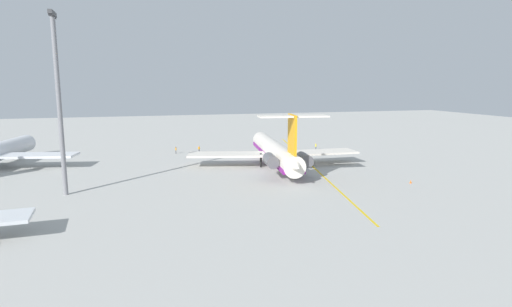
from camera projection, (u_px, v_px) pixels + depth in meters
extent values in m
plane|color=#ADADA8|center=(319.00, 161.00, 92.56)|extent=(290.61, 290.61, 0.00)
cylinder|color=silver|center=(274.00, 151.00, 87.21)|extent=(35.97, 8.53, 3.82)
cone|color=silver|center=(261.00, 139.00, 104.65)|extent=(4.43, 4.16, 3.66)
cone|color=silver|center=(295.00, 166.00, 69.70)|extent=(5.95, 3.95, 3.24)
cube|color=#7A197F|center=(274.00, 155.00, 87.35)|extent=(35.19, 8.50, 0.84)
cube|color=silver|center=(227.00, 154.00, 86.64)|extent=(9.54, 16.86, 0.38)
cube|color=silver|center=(319.00, 152.00, 89.54)|extent=(6.41, 16.06, 0.38)
cylinder|color=#515156|center=(271.00, 160.00, 74.69)|extent=(5.02, 2.83, 2.21)
cube|color=silver|center=(274.00, 160.00, 74.79)|extent=(3.00, 1.59, 0.46)
cylinder|color=#515156|center=(304.00, 159.00, 75.59)|extent=(5.02, 2.83, 2.21)
cube|color=silver|center=(301.00, 160.00, 75.49)|extent=(3.00, 1.59, 0.46)
cube|color=orange|center=(292.00, 134.00, 71.21)|extent=(5.17, 1.06, 6.76)
cube|color=silver|center=(275.00, 116.00, 69.86)|extent=(4.29, 5.99, 0.27)
cube|color=silver|center=(311.00, 116.00, 70.76)|extent=(4.29, 5.99, 0.27)
cylinder|color=black|center=(265.00, 151.00, 98.15)|extent=(0.42, 0.42, 2.89)
cylinder|color=black|center=(261.00, 160.00, 85.88)|extent=(0.42, 0.42, 2.89)
cylinder|color=black|center=(290.00, 160.00, 86.78)|extent=(0.42, 0.42, 2.89)
cone|color=silver|center=(27.00, 143.00, 100.27)|extent=(3.85, 4.24, 3.67)
cube|color=silver|center=(38.00, 155.00, 85.14)|extent=(8.55, 15.59, 0.46)
cylinder|color=black|center=(176.00, 152.00, 102.91)|extent=(0.10, 0.10, 0.79)
cylinder|color=black|center=(176.00, 152.00, 103.04)|extent=(0.10, 0.10, 0.79)
cylinder|color=orange|center=(176.00, 149.00, 102.85)|extent=(0.27, 0.27, 0.63)
sphere|color=brown|center=(176.00, 147.00, 102.78)|extent=(0.25, 0.25, 0.25)
cylinder|color=orange|center=(176.00, 149.00, 102.69)|extent=(0.07, 0.07, 0.53)
cylinder|color=orange|center=(176.00, 149.00, 103.01)|extent=(0.07, 0.07, 0.53)
cylinder|color=black|center=(199.00, 151.00, 104.49)|extent=(0.10, 0.10, 0.79)
cylinder|color=black|center=(199.00, 151.00, 104.46)|extent=(0.10, 0.10, 0.79)
cylinder|color=orange|center=(199.00, 148.00, 104.36)|extent=(0.27, 0.27, 0.63)
sphere|color=tan|center=(199.00, 146.00, 104.29)|extent=(0.25, 0.25, 0.25)
cylinder|color=orange|center=(200.00, 148.00, 104.39)|extent=(0.07, 0.07, 0.53)
cylinder|color=orange|center=(198.00, 148.00, 104.32)|extent=(0.07, 0.07, 0.53)
cylinder|color=black|center=(316.00, 148.00, 108.42)|extent=(0.11, 0.11, 0.85)
cylinder|color=black|center=(316.00, 148.00, 108.57)|extent=(0.11, 0.11, 0.85)
cylinder|color=yellow|center=(316.00, 145.00, 108.37)|extent=(0.29, 0.29, 0.67)
sphere|color=tan|center=(316.00, 144.00, 108.29)|extent=(0.27, 0.27, 0.27)
cylinder|color=yellow|center=(316.00, 145.00, 108.18)|extent=(0.08, 0.08, 0.57)
cylinder|color=yellow|center=(316.00, 145.00, 108.55)|extent=(0.08, 0.08, 0.57)
cone|color=#EA590F|center=(411.00, 182.00, 72.35)|extent=(0.40, 0.40, 0.55)
cube|color=gold|center=(309.00, 164.00, 89.92)|extent=(79.01, 16.52, 0.01)
cylinder|color=slate|center=(60.00, 109.00, 62.77)|extent=(0.70, 0.70, 26.50)
cube|color=#424244|center=(52.00, 13.00, 60.49)|extent=(4.00, 0.60, 0.60)
cube|color=#2D2D30|center=(50.00, 14.00, 59.13)|extent=(0.70, 0.50, 0.44)
cube|color=#2D2D30|center=(54.00, 17.00, 61.97)|extent=(0.70, 0.50, 0.44)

